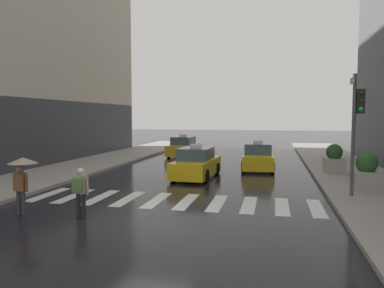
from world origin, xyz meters
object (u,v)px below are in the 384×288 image
(taxi_third, at_px, (184,147))
(planter_mid_block, at_px, (334,160))
(taxi_lead, at_px, (196,164))
(pedestrian_with_umbrella, at_px, (22,170))
(traffic_light_pole, at_px, (357,117))
(taxi_second, at_px, (258,158))
(planter_near_corner, at_px, (366,173))
(pedestrian_with_backpack, at_px, (80,189))

(taxi_third, relative_size, planter_mid_block, 2.89)
(taxi_lead, xyz_separation_m, pedestrian_with_umbrella, (-4.09, -8.72, 0.79))
(planter_mid_block, bearing_deg, traffic_light_pole, -91.74)
(taxi_second, height_order, taxi_third, same)
(taxi_third, bearing_deg, taxi_second, -45.56)
(traffic_light_pole, distance_m, taxi_third, 17.92)
(pedestrian_with_umbrella, height_order, planter_mid_block, pedestrian_with_umbrella)
(planter_near_corner, height_order, planter_mid_block, same)
(taxi_lead, distance_m, taxi_second, 5.05)
(taxi_second, bearing_deg, traffic_light_pole, -62.35)
(pedestrian_with_umbrella, distance_m, pedestrian_with_backpack, 2.17)
(taxi_second, bearing_deg, taxi_lead, -127.81)
(traffic_light_pole, bearing_deg, taxi_second, 117.65)
(taxi_lead, distance_m, taxi_third, 10.97)
(planter_near_corner, bearing_deg, traffic_light_pole, -117.66)
(taxi_lead, distance_m, planter_near_corner, 8.31)
(taxi_second, relative_size, pedestrian_with_umbrella, 2.38)
(traffic_light_pole, height_order, pedestrian_with_umbrella, traffic_light_pole)
(pedestrian_with_backpack, height_order, planter_mid_block, planter_mid_block)
(taxi_third, xyz_separation_m, pedestrian_with_backpack, (1.28, -19.19, 0.25))
(taxi_second, height_order, pedestrian_with_backpack, taxi_second)
(pedestrian_with_backpack, xyz_separation_m, planter_near_corner, (9.95, 6.31, -0.10))
(traffic_light_pole, distance_m, planter_near_corner, 2.89)
(planter_mid_block, bearing_deg, pedestrian_with_umbrella, -135.58)
(taxi_third, height_order, pedestrian_with_umbrella, pedestrian_with_umbrella)
(pedestrian_with_backpack, bearing_deg, taxi_third, 93.81)
(taxi_second, height_order, pedestrian_with_umbrella, pedestrian_with_umbrella)
(taxi_third, height_order, planter_near_corner, taxi_third)
(traffic_light_pole, height_order, taxi_lead, traffic_light_pole)
(taxi_third, relative_size, pedestrian_with_umbrella, 2.38)
(taxi_third, bearing_deg, planter_near_corner, -48.92)
(planter_mid_block, bearing_deg, taxi_lead, -161.10)
(planter_near_corner, distance_m, planter_mid_block, 4.97)
(taxi_third, bearing_deg, planter_mid_block, -36.69)
(taxi_second, distance_m, taxi_third, 9.08)
(planter_near_corner, bearing_deg, pedestrian_with_backpack, -147.60)
(pedestrian_with_umbrella, relative_size, planter_near_corner, 1.21)
(planter_mid_block, bearing_deg, pedestrian_with_backpack, -129.83)
(taxi_second, height_order, planter_mid_block, taxi_second)
(taxi_second, height_order, planter_near_corner, taxi_second)
(traffic_light_pole, xyz_separation_m, planter_near_corner, (0.76, 1.45, -2.38))
(traffic_light_pole, height_order, planter_mid_block, traffic_light_pole)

